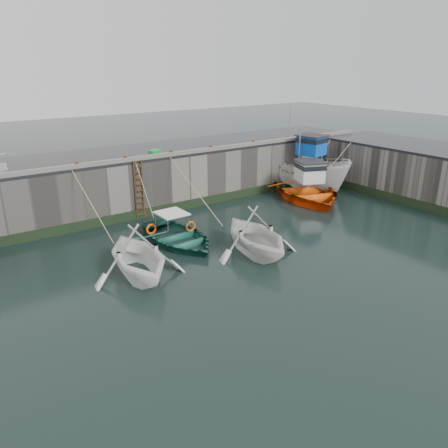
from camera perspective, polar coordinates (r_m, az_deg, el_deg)
ground at (r=17.59m, az=9.24°, el=-6.89°), size 120.00×120.00×0.00m
quay_back at (r=26.83m, az=-9.44°, el=6.07°), size 30.00×5.00×3.00m
quay_right at (r=29.72m, az=26.59°, el=5.57°), size 5.00×15.00×3.00m
road_back at (r=26.49m, az=-9.64°, el=9.38°), size 30.00×5.00×0.16m
road_right at (r=29.42m, az=27.07°, el=8.54°), size 5.00×15.00×0.16m
kerb_back at (r=24.39m, az=-7.21°, el=9.02°), size 30.00×0.30×0.20m
algae_back at (r=24.99m, az=-6.71°, el=2.17°), size 30.00×0.08×0.50m
algae_right at (r=27.87m, az=23.62°, el=2.49°), size 0.08×15.00×0.50m
ladder at (r=23.73m, az=-11.03°, el=4.34°), size 0.51×0.08×3.20m
boat_near_white at (r=17.84m, az=-11.05°, el=-6.59°), size 4.36×4.92×2.39m
boat_near_white_rope at (r=21.62m, az=-15.91°, el=-2.13°), size 0.04×4.60×3.10m
boat_near_blue at (r=20.75m, az=-6.03°, el=-2.38°), size 3.66×5.05×1.03m
boat_near_blue_rope at (r=23.55m, az=-10.02°, el=0.21°), size 0.04×3.10×3.10m
boat_near_blacktrim at (r=19.55m, az=4.06°, el=-3.78°), size 4.66×5.18×2.42m
boat_near_blacktrim_rope at (r=23.24m, az=-3.50°, el=0.22°), size 0.04×5.41×3.10m
boat_far_white at (r=29.79m, az=10.20°, el=6.72°), size 4.09×7.44×5.72m
boat_far_orange at (r=27.98m, az=10.50°, el=4.45°), size 7.58×8.73×4.51m
fish_crate at (r=24.70m, az=-9.03°, el=9.19°), size 0.74×0.57×0.31m
bollard_a at (r=22.63m, az=-18.64°, el=7.35°), size 0.18×0.18×0.28m
bollard_b at (r=23.44m, az=-12.78°, el=8.32°), size 0.18×0.18×0.28m
bollard_c at (r=24.57m, az=-6.91°, el=9.20°), size 0.18×0.18×0.28m
bollard_d at (r=25.87m, az=-1.78°, el=9.89°), size 0.18×0.18×0.28m
bollard_e at (r=27.73m, az=3.85°, el=10.56°), size 0.18×0.18×0.28m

